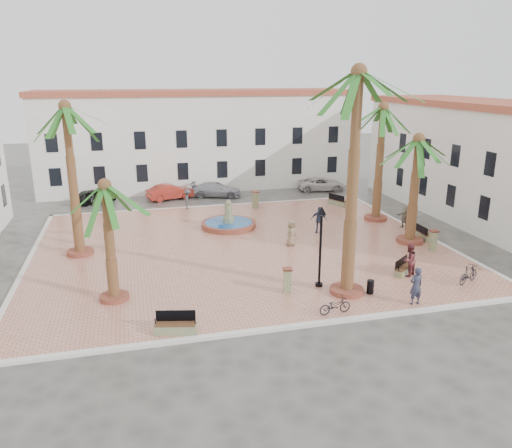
# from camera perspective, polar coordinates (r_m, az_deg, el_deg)

# --- Properties ---
(ground) EXTENTS (120.00, 120.00, 0.00)m
(ground) POSITION_cam_1_polar(r_m,az_deg,el_deg) (32.57, -1.71, -2.82)
(ground) COLOR #56544F
(ground) RESTS_ON ground
(plaza) EXTENTS (26.00, 22.00, 0.15)m
(plaza) POSITION_cam_1_polar(r_m,az_deg,el_deg) (32.54, -1.71, -2.70)
(plaza) COLOR tan
(plaza) RESTS_ON ground
(kerb_n) EXTENTS (26.30, 0.30, 0.16)m
(kerb_n) POSITION_cam_1_polar(r_m,az_deg,el_deg) (42.89, -4.93, 2.04)
(kerb_n) COLOR silver
(kerb_n) RESTS_ON ground
(kerb_s) EXTENTS (26.30, 0.30, 0.16)m
(kerb_s) POSITION_cam_1_polar(r_m,az_deg,el_deg) (22.81, 4.48, -11.59)
(kerb_s) COLOR silver
(kerb_s) RESTS_ON ground
(kerb_e) EXTENTS (0.30, 22.30, 0.16)m
(kerb_e) POSITION_cam_1_polar(r_m,az_deg,el_deg) (37.42, 18.11, -0.93)
(kerb_e) COLOR silver
(kerb_e) RESTS_ON ground
(kerb_w) EXTENTS (0.30, 22.30, 0.16)m
(kerb_w) POSITION_cam_1_polar(r_m,az_deg,el_deg) (32.49, -24.76, -4.32)
(kerb_w) COLOR silver
(kerb_w) RESTS_ON ground
(building_north) EXTENTS (30.40, 7.40, 9.50)m
(building_north) POSITION_cam_1_polar(r_m,az_deg,el_deg) (50.78, -6.77, 9.65)
(building_north) COLOR white
(building_north) RESTS_ON ground
(building_east) EXTENTS (7.40, 26.40, 9.00)m
(building_east) POSITION_cam_1_polar(r_m,az_deg,el_deg) (42.10, 25.35, 6.40)
(building_east) COLOR white
(building_east) RESTS_ON ground
(fountain) EXTENTS (3.97, 3.97, 2.05)m
(fountain) POSITION_cam_1_polar(r_m,az_deg,el_deg) (36.58, -3.15, 0.07)
(fountain) COLOR #964734
(fountain) RESTS_ON plaza
(palm_nw) EXTENTS (5.32, 5.32, 9.38)m
(palm_nw) POSITION_cam_1_polar(r_m,az_deg,el_deg) (31.36, -20.85, 10.78)
(palm_nw) COLOR #964734
(palm_nw) RESTS_ON plaza
(palm_sw) EXTENTS (4.74, 4.74, 6.12)m
(palm_sw) POSITION_cam_1_polar(r_m,az_deg,el_deg) (24.45, -16.78, 2.57)
(palm_sw) COLOR #964734
(palm_sw) RESTS_ON plaza
(palm_s) EXTENTS (5.61, 5.61, 11.24)m
(palm_s) POSITION_cam_1_polar(r_m,az_deg,el_deg) (23.97, 11.54, 14.16)
(palm_s) COLOR #964734
(palm_s) RESTS_ON plaza
(palm_e) EXTENTS (5.66, 5.66, 7.25)m
(palm_e) POSITION_cam_1_polar(r_m,az_deg,el_deg) (33.55, 17.99, 7.74)
(palm_e) COLOR #964734
(palm_e) RESTS_ON plaza
(palm_ne) EXTENTS (5.64, 5.64, 8.88)m
(palm_ne) POSITION_cam_1_polar(r_m,az_deg,el_deg) (38.29, 14.26, 11.42)
(palm_ne) COLOR #964734
(palm_ne) RESTS_ON plaza
(bench_s) EXTENTS (1.90, 0.95, 0.96)m
(bench_s) POSITION_cam_1_polar(r_m,az_deg,el_deg) (22.25, -9.18, -11.55)
(bench_s) COLOR #7A8359
(bench_s) RESTS_ON plaza
(bench_se) EXTENTS (1.62, 1.39, 0.87)m
(bench_se) POSITION_cam_1_polar(r_m,az_deg,el_deg) (29.30, 16.53, -4.98)
(bench_se) COLOR #7A8359
(bench_se) RESTS_ON plaza
(bench_e) EXTENTS (0.59, 1.81, 0.95)m
(bench_e) POSITION_cam_1_polar(r_m,az_deg,el_deg) (35.84, 18.52, -1.17)
(bench_e) COLOR #7A8359
(bench_e) RESTS_ON plaza
(bench_ne) EXTENTS (1.29, 1.89, 0.96)m
(bench_ne) POSITION_cam_1_polar(r_m,az_deg,el_deg) (43.30, 9.33, 2.49)
(bench_ne) COLOR #7A8359
(bench_ne) RESTS_ON plaza
(lamppost_s) EXTENTS (0.47, 0.47, 4.37)m
(lamppost_s) POSITION_cam_1_polar(r_m,az_deg,el_deg) (25.75, 7.43, -1.00)
(lamppost_s) COLOR black
(lamppost_s) RESTS_ON plaza
(lamppost_e) EXTENTS (0.48, 0.48, 4.40)m
(lamppost_e) POSITION_cam_1_polar(r_m,az_deg,el_deg) (36.17, 10.92, 4.02)
(lamppost_e) COLOR black
(lamppost_e) RESTS_ON plaza
(bollard_se) EXTENTS (0.55, 0.55, 1.31)m
(bollard_se) POSITION_cam_1_polar(r_m,az_deg,el_deg) (25.66, 3.59, -6.38)
(bollard_se) COLOR #7A8359
(bollard_se) RESTS_ON plaza
(bollard_n) EXTENTS (0.62, 0.62, 1.44)m
(bollard_n) POSITION_cam_1_polar(r_m,az_deg,el_deg) (41.72, -0.08, 2.84)
(bollard_n) COLOR #7A8359
(bollard_n) RESTS_ON plaza
(bollard_e) EXTENTS (0.54, 0.54, 1.37)m
(bollard_e) POSITION_cam_1_polar(r_m,az_deg,el_deg) (33.41, 19.59, -1.75)
(bollard_e) COLOR #7A8359
(bollard_e) RESTS_ON plaza
(litter_bin) EXTENTS (0.36, 0.36, 0.70)m
(litter_bin) POSITION_cam_1_polar(r_m,az_deg,el_deg) (26.26, 12.94, -7.02)
(litter_bin) COLOR black
(litter_bin) RESTS_ON plaza
(cyclist_a) EXTENTS (0.72, 0.50, 1.90)m
(cyclist_a) POSITION_cam_1_polar(r_m,az_deg,el_deg) (25.43, 17.81, -6.76)
(cyclist_a) COLOR #2B2D42
(cyclist_a) RESTS_ON plaza
(bicycle_a) EXTENTS (1.63, 0.69, 0.83)m
(bicycle_a) POSITION_cam_1_polar(r_m,az_deg,el_deg) (23.80, 9.01, -9.18)
(bicycle_a) COLOR black
(bicycle_a) RESTS_ON plaza
(cyclist_b) EXTENTS (1.13, 1.06, 1.86)m
(cyclist_b) POSITION_cam_1_polar(r_m,az_deg,el_deg) (28.80, 17.09, -3.95)
(cyclist_b) COLOR #5D262C
(cyclist_b) RESTS_ON plaza
(bicycle_b) EXTENTS (1.72, 1.11, 1.01)m
(bicycle_b) POSITION_cam_1_polar(r_m,az_deg,el_deg) (29.07, 23.13, -5.30)
(bicycle_b) COLOR black
(bicycle_b) RESTS_ON plaza
(pedestrian_fountain_a) EXTENTS (0.98, 0.87, 1.69)m
(pedestrian_fountain_a) POSITION_cam_1_polar(r_m,az_deg,el_deg) (32.48, 4.03, -1.05)
(pedestrian_fountain_a) COLOR #7F6E50
(pedestrian_fountain_a) RESTS_ON plaza
(pedestrian_fountain_b) EXTENTS (1.18, 0.98, 1.89)m
(pedestrian_fountain_b) POSITION_cam_1_polar(r_m,az_deg,el_deg) (35.35, 7.20, 0.49)
(pedestrian_fountain_b) COLOR #333D5B
(pedestrian_fountain_b) RESTS_ON plaza
(pedestrian_north) EXTENTS (0.65, 1.09, 1.66)m
(pedestrian_north) POSITION_cam_1_polar(r_m,az_deg,el_deg) (41.81, -7.82, 2.83)
(pedestrian_north) COLOR #434448
(pedestrian_north) RESTS_ON plaza
(pedestrian_east) EXTENTS (0.72, 1.55, 1.61)m
(pedestrian_east) POSITION_cam_1_polar(r_m,az_deg,el_deg) (37.76, 16.58, 0.75)
(pedestrian_east) COLOR gray
(pedestrian_east) RESTS_ON plaza
(car_black) EXTENTS (4.06, 2.89, 1.28)m
(car_black) POSITION_cam_1_polar(r_m,az_deg,el_deg) (46.09, -18.02, 3.03)
(car_black) COLOR black
(car_black) RESTS_ON ground
(car_red) EXTENTS (4.48, 2.59, 1.39)m
(car_red) POSITION_cam_1_polar(r_m,az_deg,el_deg) (45.96, -9.78, 3.64)
(car_red) COLOR #AC2D21
(car_red) RESTS_ON ground
(car_silver) EXTENTS (4.92, 3.08, 1.33)m
(car_silver) POSITION_cam_1_polar(r_m,az_deg,el_deg) (46.49, -4.58, 3.94)
(car_silver) COLOR #A1A0A9
(car_silver) RESTS_ON ground
(car_white) EXTENTS (4.85, 2.84, 1.27)m
(car_white) POSITION_cam_1_polar(r_m,az_deg,el_deg) (49.32, 7.49, 4.55)
(car_white) COLOR silver
(car_white) RESTS_ON ground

